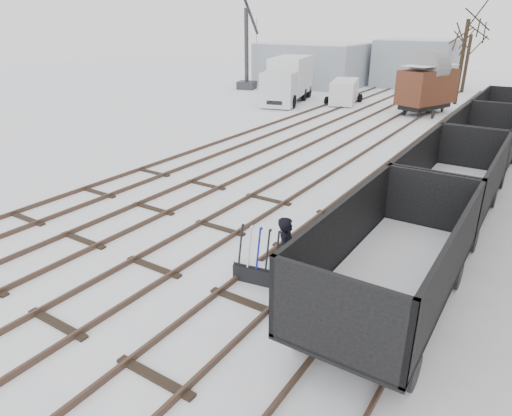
{
  "coord_description": "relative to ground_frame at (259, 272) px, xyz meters",
  "views": [
    {
      "loc": [
        8.29,
        -7.61,
        6.34
      ],
      "look_at": [
        1.59,
        2.71,
        1.2
      ],
      "focal_mm": 32.0,
      "sensor_mm": 36.0,
      "label": 1
    }
  ],
  "objects": [
    {
      "name": "ground",
      "position": [
        -2.78,
        -1.01,
        -0.28
      ],
      "size": [
        120.0,
        120.0,
        0.0
      ],
      "primitive_type": "plane",
      "color": "white",
      "rests_on": "ground"
    },
    {
      "name": "tracks",
      "position": [
        -2.78,
        12.67,
        -0.21
      ],
      "size": [
        13.9,
        52.0,
        0.16
      ],
      "color": "black",
      "rests_on": "ground"
    },
    {
      "name": "shed_left",
      "position": [
        -15.78,
        34.99,
        1.76
      ],
      "size": [
        10.0,
        8.0,
        4.1
      ],
      "color": "#8A929C",
      "rests_on": "ground"
    },
    {
      "name": "shed_right",
      "position": [
        -6.78,
        38.99,
        1.96
      ],
      "size": [
        7.0,
        6.0,
        4.5
      ],
      "color": "#8A929C",
      "rests_on": "ground"
    },
    {
      "name": "ground_frame",
      "position": [
        0.0,
        0.0,
        0.0
      ],
      "size": [
        1.35,
        0.63,
        1.49
      ],
      "rotation": [
        0.0,
        0.0,
        0.17
      ],
      "color": "black",
      "rests_on": "ground"
    },
    {
      "name": "worker",
      "position": [
        0.75,
        0.1,
        0.69
      ],
      "size": [
        0.62,
        0.8,
        1.95
      ],
      "primitive_type": "imported",
      "rotation": [
        0.0,
        0.0,
        1.81
      ],
      "color": "black",
      "rests_on": "ground"
    },
    {
      "name": "freight_wagon_a",
      "position": [
        3.22,
        0.43,
        0.7
      ],
      "size": [
        2.53,
        6.31,
        2.58
      ],
      "color": "black",
      "rests_on": "ground"
    },
    {
      "name": "freight_wagon_b",
      "position": [
        3.22,
        6.83,
        0.7
      ],
      "size": [
        2.53,
        6.31,
        2.58
      ],
      "color": "black",
      "rests_on": "ground"
    },
    {
      "name": "freight_wagon_c",
      "position": [
        3.22,
        13.23,
        0.7
      ],
      "size": [
        2.53,
        6.31,
        2.58
      ],
      "color": "black",
      "rests_on": "ground"
    },
    {
      "name": "freight_wagon_d",
      "position": [
        3.22,
        19.63,
        0.7
      ],
      "size": [
        2.53,
        6.31,
        2.58
      ],
      "color": "black",
      "rests_on": "ground"
    },
    {
      "name": "box_van_wagon",
      "position": [
        -2.26,
        25.38,
        1.68
      ],
      "size": [
        3.7,
        4.94,
        3.37
      ],
      "rotation": [
        0.0,
        0.0,
        -0.35
      ],
      "color": "black",
      "rests_on": "ground"
    },
    {
      "name": "lorry",
      "position": [
        -12.84,
        24.28,
        1.5
      ],
      "size": [
        3.74,
        7.96,
        3.47
      ],
      "rotation": [
        0.0,
        0.0,
        0.25
      ],
      "color": "black",
      "rests_on": "ground"
    },
    {
      "name": "panel_van",
      "position": [
        -8.72,
        26.16,
        0.67
      ],
      "size": [
        2.85,
        4.49,
        1.84
      ],
      "rotation": [
        0.0,
        0.0,
        0.27
      ],
      "color": "silver",
      "rests_on": "ground"
    },
    {
      "name": "crane",
      "position": [
        -19.78,
        28.87,
        1.85
      ],
      "size": [
        2.03,
        4.85,
        8.13
      ],
      "rotation": [
        0.0,
        0.0,
        0.31
      ],
      "color": "#28292D",
      "rests_on": "ground"
    },
    {
      "name": "tree_far_left",
      "position": [
        -1.94,
        37.72,
        2.22
      ],
      "size": [
        0.3,
        0.3,
        5.02
      ],
      "primitive_type": "cylinder",
      "color": "black",
      "rests_on": "ground"
    },
    {
      "name": "tree_far_right",
      "position": [
        -1.2,
        30.83,
        2.86
      ],
      "size": [
        0.3,
        0.3,
        6.28
      ],
      "primitive_type": "cylinder",
      "color": "black",
      "rests_on": "ground"
    }
  ]
}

